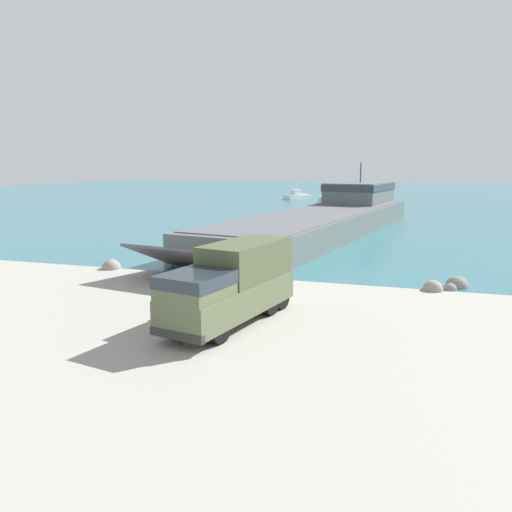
{
  "coord_description": "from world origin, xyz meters",
  "views": [
    {
      "loc": [
        8.0,
        -24.06,
        6.85
      ],
      "look_at": [
        0.1,
        1.41,
        1.96
      ],
      "focal_mm": 35.0,
      "sensor_mm": 36.0,
      "label": 1
    }
  ],
  "objects": [
    {
      "name": "shoreline_rock_c",
      "position": [
        10.74,
        5.67,
        0.0
      ],
      "size": [
        1.27,
        1.27,
        1.27
      ],
      "primitive_type": "sphere",
      "color": "gray",
      "rests_on": "ground_plane"
    },
    {
      "name": "moored_boat_b",
      "position": [
        -4.74,
        53.7,
        0.67
      ],
      "size": [
        2.72,
        6.24,
        2.01
      ],
      "rotation": [
        0.0,
        0.0,
        6.24
      ],
      "color": "navy",
      "rests_on": "ground_plane"
    },
    {
      "name": "military_truck",
      "position": [
        0.71,
        -4.13,
        1.75
      ],
      "size": [
        3.96,
        8.18,
        3.42
      ],
      "rotation": [
        0.0,
        0.0,
        -1.78
      ],
      "color": "#566042",
      "rests_on": "ground_plane"
    },
    {
      "name": "landing_craft",
      "position": [
        0.01,
        28.24,
        1.68
      ],
      "size": [
        15.59,
        45.48,
        7.12
      ],
      "rotation": [
        0.0,
        0.0,
        -0.17
      ],
      "color": "#56605B",
      "rests_on": "ground_plane"
    },
    {
      "name": "moored_boat_a",
      "position": [
        -13.92,
        74.43,
        0.66
      ],
      "size": [
        5.14,
        5.84,
        1.99
      ],
      "rotation": [
        0.0,
        0.0,
        5.65
      ],
      "color": "white",
      "rests_on": "ground_plane"
    },
    {
      "name": "shoreline_rock_b",
      "position": [
        9.42,
        4.47,
        0.0
      ],
      "size": [
        1.13,
        1.13,
        1.13
      ],
      "primitive_type": "sphere",
      "color": "gray",
      "rests_on": "ground_plane"
    },
    {
      "name": "cargo_crate",
      "position": [
        0.31,
        -7.22,
        0.31
      ],
      "size": [
        0.71,
        0.82,
        0.62
      ],
      "primitive_type": "cube",
      "rotation": [
        0.0,
        0.0,
        -0.13
      ],
      "color": "#4C4738",
      "rests_on": "ground_plane"
    },
    {
      "name": "water_surface",
      "position": [
        0.0,
        94.53,
        0.0
      ],
      "size": [
        240.0,
        180.0,
        0.01
      ],
      "primitive_type": "cube",
      "color": "#336B75",
      "rests_on": "ground_plane"
    },
    {
      "name": "shoreline_rock_a",
      "position": [
        -10.94,
        4.28,
        0.0
      ],
      "size": [
        1.28,
        1.28,
        1.28
      ],
      "primitive_type": "sphere",
      "color": "gray",
      "rests_on": "ground_plane"
    },
    {
      "name": "mooring_bollard",
      "position": [
        -5.82,
        3.64,
        0.36
      ],
      "size": [
        0.23,
        0.23,
        0.66
      ],
      "color": "#333338",
      "rests_on": "ground_plane"
    },
    {
      "name": "soldier_on_ramp",
      "position": [
        -1.58,
        -3.76,
        0.95
      ],
      "size": [
        0.27,
        0.46,
        1.65
      ],
      "rotation": [
        0.0,
        0.0,
        3.07
      ],
      "color": "#3D4C33",
      "rests_on": "ground_plane"
    },
    {
      "name": "ground_plane",
      "position": [
        0.0,
        0.0,
        0.0
      ],
      "size": [
        240.0,
        240.0,
        0.0
      ],
      "primitive_type": "plane",
      "color": "#9E998E"
    },
    {
      "name": "shoreline_rock_d",
      "position": [
        10.34,
        4.88,
        0.0
      ],
      "size": [
        0.74,
        0.74,
        0.74
      ],
      "primitive_type": "sphere",
      "color": "gray",
      "rests_on": "ground_plane"
    }
  ]
}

